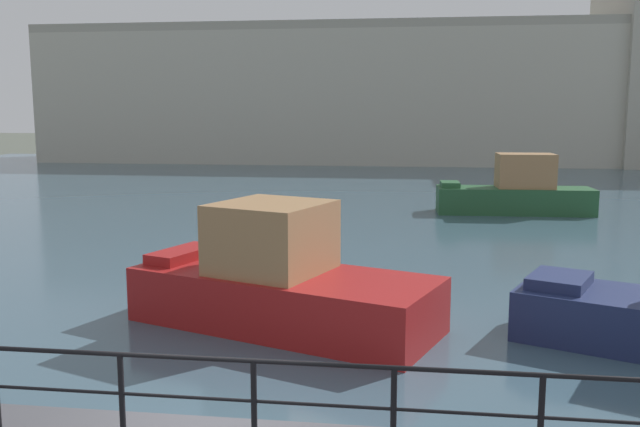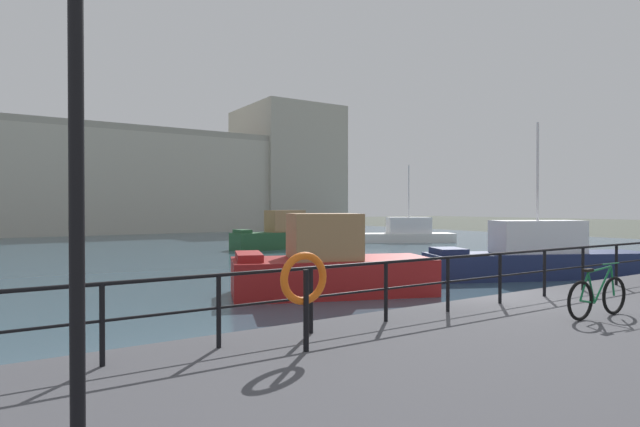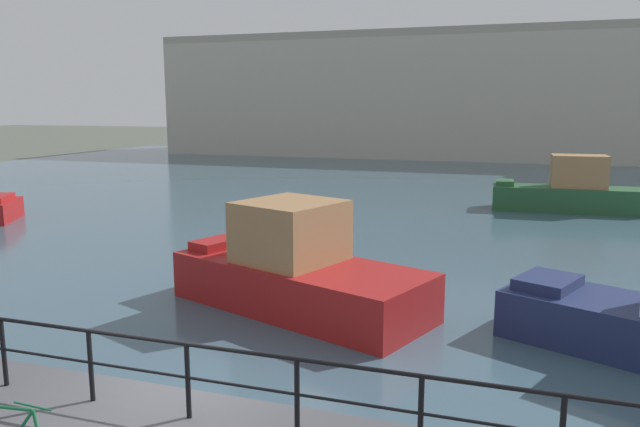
{
  "view_description": "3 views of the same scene",
  "coord_description": "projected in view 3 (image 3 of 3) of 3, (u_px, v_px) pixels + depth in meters",
  "views": [
    {
      "loc": [
        2.36,
        -7.88,
        4.73
      ],
      "look_at": [
        0.38,
        6.86,
        2.46
      ],
      "focal_mm": 38.49,
      "sensor_mm": 36.0,
      "label": 1
    },
    {
      "loc": [
        -9.85,
        -7.64,
        2.92
      ],
      "look_at": [
        -1.64,
        5.17,
        2.74
      ],
      "focal_mm": 28.33,
      "sensor_mm": 36.0,
      "label": 2
    },
    {
      "loc": [
        4.72,
        -7.5,
        5.08
      ],
      "look_at": [
        -0.12,
        7.33,
        2.31
      ],
      "focal_mm": 34.33,
      "sensor_mm": 36.0,
      "label": 3
    }
  ],
  "objects": [
    {
      "name": "moored_cabin_cruiser",
      "position": [
        569.0,
        191.0,
        29.44
      ],
      "size": [
        6.99,
        2.18,
        2.73
      ],
      "rotation": [
        0.0,
        0.0,
        3.18
      ],
      "color": "#23512D",
      "rests_on": "water_basin"
    },
    {
      "name": "quay_railing",
      "position": [
        240.0,
        374.0,
        7.93
      ],
      "size": [
        23.51,
        0.07,
        1.08
      ],
      "color": "black",
      "rests_on": "quay_promenade"
    },
    {
      "name": "water_basin",
      "position": [
        437.0,
        189.0,
        37.62
      ],
      "size": [
        80.0,
        60.0,
        0.01
      ],
      "primitive_type": "cube",
      "color": "#385160",
      "rests_on": "ground_plane"
    },
    {
      "name": "moored_green_narrowboat",
      "position": [
        297.0,
        271.0,
        15.36
      ],
      "size": [
        7.16,
        4.82,
        2.72
      ],
      "rotation": [
        0.0,
        0.0,
        2.78
      ],
      "color": "maroon",
      "rests_on": "water_basin"
    },
    {
      "name": "harbor_building",
      "position": [
        536.0,
        92.0,
        58.05
      ],
      "size": [
        61.24,
        13.62,
        16.79
      ],
      "color": "#B2AD9E",
      "rests_on": "ground_plane"
    }
  ]
}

